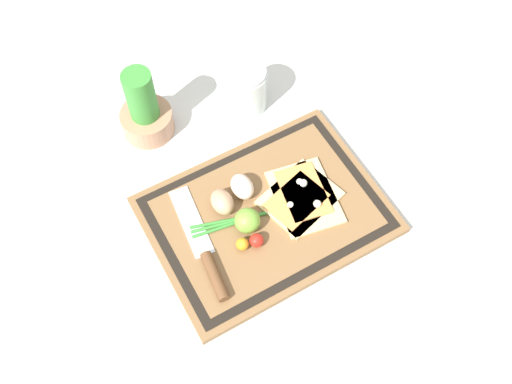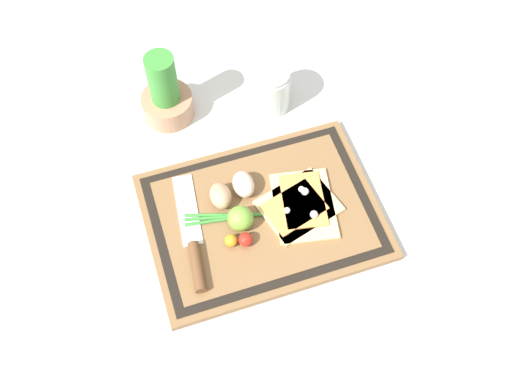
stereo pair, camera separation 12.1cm
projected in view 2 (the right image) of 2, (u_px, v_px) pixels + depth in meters
The scene contains 13 objects.
ground_plane at pixel (262, 218), 1.22m from camera, with size 6.00×6.00×0.00m, color silver.
cutting_board at pixel (263, 216), 1.21m from camera, with size 0.46×0.34×0.02m.
pizza_slice_near at pixel (304, 204), 1.21m from camera, with size 0.15×0.18×0.02m.
pizza_slice_far at pixel (298, 206), 1.20m from camera, with size 0.17×0.15×0.02m.
knife at pixel (194, 250), 1.15m from camera, with size 0.06×0.26×0.02m.
egg_brown at pixel (221, 196), 1.20m from camera, with size 0.04×0.06×0.04m, color tan.
egg_pink at pixel (243, 184), 1.21m from camera, with size 0.04×0.06×0.04m, color beige.
lime at pixel (240, 218), 1.17m from camera, with size 0.05×0.05×0.05m, color #70A838.
cherry_tomato_red at pixel (246, 240), 1.16m from camera, with size 0.03×0.03×0.03m, color red.
cherry_tomato_yellow at pixel (231, 241), 1.16m from camera, with size 0.03×0.03×0.03m, color orange.
scallion_bunch at pixel (256, 213), 1.20m from camera, with size 0.29×0.09×0.01m.
herb_pot at pixel (166, 96), 1.30m from camera, with size 0.11×0.11×0.18m.
sauce_jar at pixel (270, 91), 1.32m from camera, with size 0.09×0.09×0.11m.
Camera 2 is at (-0.19, -0.53, 1.08)m, focal length 42.00 mm.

